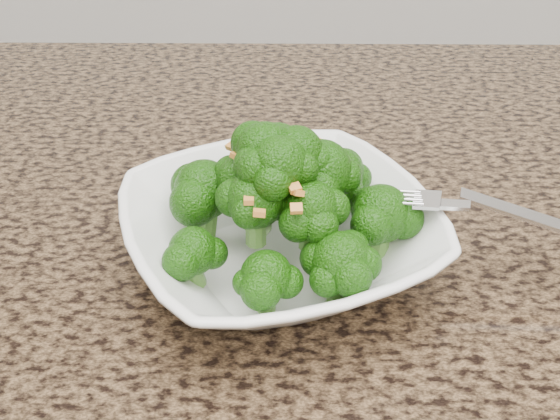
# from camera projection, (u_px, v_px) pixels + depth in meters

# --- Properties ---
(granite_counter) EXTENTS (1.64, 1.04, 0.03)m
(granite_counter) POSITION_uv_depth(u_px,v_px,m) (362.00, 352.00, 0.46)
(granite_counter) COLOR brown
(granite_counter) RESTS_ON cabinet
(bowl) EXTENTS (0.28, 0.28, 0.05)m
(bowl) POSITION_uv_depth(u_px,v_px,m) (280.00, 237.00, 0.50)
(bowl) COLOR white
(bowl) RESTS_ON granite_counter
(broccoli_pile) EXTENTS (0.19, 0.19, 0.08)m
(broccoli_pile) POSITION_uv_depth(u_px,v_px,m) (280.00, 158.00, 0.46)
(broccoli_pile) COLOR #1B5409
(broccoli_pile) RESTS_ON bowl
(garlic_topping) EXTENTS (0.11, 0.11, 0.01)m
(garlic_topping) POSITION_uv_depth(u_px,v_px,m) (280.00, 101.00, 0.44)
(garlic_topping) COLOR #EE973A
(garlic_topping) RESTS_ON broccoli_pile
(fork) EXTENTS (0.18, 0.07, 0.01)m
(fork) POSITION_uv_depth(u_px,v_px,m) (460.00, 205.00, 0.48)
(fork) COLOR silver
(fork) RESTS_ON bowl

